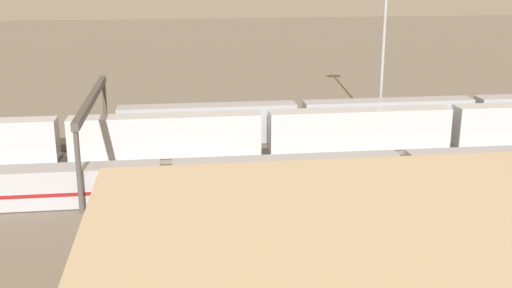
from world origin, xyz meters
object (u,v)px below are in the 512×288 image
train_on_track_0 (388,118)px  signal_gantry (92,108)px  light_mast_0 (386,8)px  train_on_track_4 (145,182)px  train_on_track_1 (166,135)px

train_on_track_0 → signal_gantry: bearing=15.0°
light_mast_0 → train_on_track_0: bearing=87.6°
train_on_track_0 → light_mast_0: light_mast_0 is taller
light_mast_0 → signal_gantry: size_ratio=1.05×
train_on_track_4 → train_on_track_1: bearing=-97.3°
train_on_track_4 → signal_gantry: 12.77m
light_mast_0 → signal_gantry: (37.51, 13.85, -9.43)m
train_on_track_4 → train_on_track_0: 37.32m
train_on_track_4 → light_mast_0: (-31.66, -23.85, 14.80)m
train_on_track_4 → light_mast_0: 42.31m
train_on_track_4 → light_mast_0: size_ratio=5.28×
train_on_track_4 → train_on_track_1: 15.13m
train_on_track_0 → signal_gantry: signal_gantry is taller
train_on_track_0 → train_on_track_4: bearing=32.4°
train_on_track_1 → signal_gantry: (7.77, 5.00, 4.80)m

